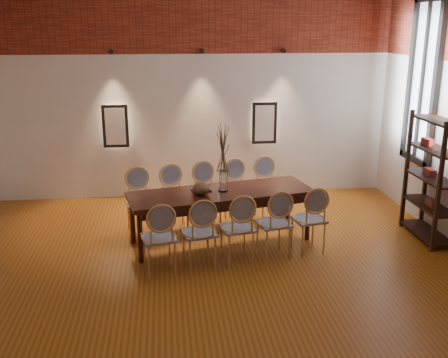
{
  "coord_description": "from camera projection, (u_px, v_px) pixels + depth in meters",
  "views": [
    {
      "loc": [
        -0.46,
        -5.6,
        3.01
      ],
      "look_at": [
        0.29,
        0.9,
        1.05
      ],
      "focal_mm": 42.0,
      "sensor_mm": 36.0,
      "label": 1
    }
  ],
  "objects": [
    {
      "name": "dried_branches",
      "position": [
        223.0,
        149.0,
        7.14
      ],
      "size": [
        0.5,
        0.5,
        0.7
      ],
      "primitive_type": null,
      "color": "#47382D",
      "rests_on": "vase"
    },
    {
      "name": "chair_near_a",
      "position": [
        159.0,
        238.0,
        6.45
      ],
      "size": [
        0.52,
        0.52,
        0.94
      ],
      "primitive_type": null,
      "rotation": [
        0.0,
        0.0,
        0.2
      ],
      "color": "tan",
      "rests_on": "floor"
    },
    {
      "name": "wall_back",
      "position": [
        190.0,
        83.0,
        9.05
      ],
      "size": [
        7.0,
        0.1,
        4.0
      ],
      "primitive_type": "cube",
      "color": "silver",
      "rests_on": "ground"
    },
    {
      "name": "wall_front",
      "position": [
        274.0,
        263.0,
        2.29
      ],
      "size": [
        7.0,
        0.1,
        4.0
      ],
      "primitive_type": "cube",
      "color": "silver",
      "rests_on": "ground"
    },
    {
      "name": "bowl",
      "position": [
        201.0,
        188.0,
        7.14
      ],
      "size": [
        0.24,
        0.24,
        0.18
      ],
      "primitive_type": "ellipsoid",
      "color": "brown",
      "rests_on": "dining_table"
    },
    {
      "name": "chair_near_c",
      "position": [
        237.0,
        228.0,
        6.75
      ],
      "size": [
        0.52,
        0.52,
        0.94
      ],
      "primitive_type": null,
      "rotation": [
        0.0,
        0.0,
        0.2
      ],
      "color": "tan",
      "rests_on": "floor"
    },
    {
      "name": "floor",
      "position": [
        209.0,
        286.0,
        6.25
      ],
      "size": [
        7.0,
        7.0,
        0.02
      ],
      "primitive_type": "cube",
      "color": "#9A5618",
      "rests_on": "ground"
    },
    {
      "name": "window_glass",
      "position": [
        424.0,
        82.0,
        7.91
      ],
      "size": [
        0.02,
        0.78,
        2.38
      ],
      "primitive_type": "cube",
      "color": "silver",
      "rests_on": "wall_right"
    },
    {
      "name": "niche_left",
      "position": [
        116.0,
        126.0,
        9.01
      ],
      "size": [
        0.36,
        0.06,
        0.66
      ],
      "primitive_type": "cube",
      "color": "#FFEAC6",
      "rests_on": "wall_back"
    },
    {
      "name": "vase",
      "position": [
        223.0,
        181.0,
        7.27
      ],
      "size": [
        0.14,
        0.14,
        0.3
      ],
      "primitive_type": "cylinder",
      "color": "silver",
      "rests_on": "dining_table"
    },
    {
      "name": "chair_near_d",
      "position": [
        274.0,
        223.0,
        6.9
      ],
      "size": [
        0.52,
        0.52,
        0.94
      ],
      "primitive_type": null,
      "rotation": [
        0.0,
        0.0,
        0.2
      ],
      "color": "tan",
      "rests_on": "floor"
    },
    {
      "name": "window_frame",
      "position": [
        423.0,
        82.0,
        7.91
      ],
      "size": [
        0.08,
        0.9,
        2.5
      ],
      "primitive_type": "cube",
      "color": "black",
      "rests_on": "wall_right"
    },
    {
      "name": "dining_table",
      "position": [
        221.0,
        217.0,
        7.41
      ],
      "size": [
        2.67,
        1.32,
        0.75
      ],
      "primitive_type": "cube",
      "rotation": [
        0.0,
        0.0,
        0.2
      ],
      "color": "#37110B",
      "rests_on": "floor"
    },
    {
      "name": "chair_far_e",
      "position": [
        269.0,
        189.0,
        8.31
      ],
      "size": [
        0.52,
        0.52,
        0.94
      ],
      "primitive_type": null,
      "rotation": [
        0.0,
        0.0,
        3.34
      ],
      "color": "tan",
      "rests_on": "floor"
    },
    {
      "name": "chair_far_d",
      "position": [
        238.0,
        192.0,
        8.16
      ],
      "size": [
        0.52,
        0.52,
        0.94
      ],
      "primitive_type": null,
      "rotation": [
        0.0,
        0.0,
        3.34
      ],
      "color": "tan",
      "rests_on": "floor"
    },
    {
      "name": "chair_far_b",
      "position": [
        174.0,
        199.0,
        7.86
      ],
      "size": [
        0.52,
        0.52,
        0.94
      ],
      "primitive_type": null,
      "rotation": [
        0.0,
        0.0,
        3.34
      ],
      "color": "tan",
      "rests_on": "floor"
    },
    {
      "name": "book",
      "position": [
        201.0,
        190.0,
        7.32
      ],
      "size": [
        0.29,
        0.23,
        0.03
      ],
      "primitive_type": "cube",
      "rotation": [
        0.0,
        0.0,
        0.2
      ],
      "color": "#7D2066",
      "rests_on": "dining_table"
    },
    {
      "name": "chair_near_b",
      "position": [
        199.0,
        233.0,
        6.6
      ],
      "size": [
        0.52,
        0.52,
        0.94
      ],
      "primitive_type": null,
      "rotation": [
        0.0,
        0.0,
        0.2
      ],
      "color": "tan",
      "rests_on": "floor"
    },
    {
      "name": "spot_fixture_right",
      "position": [
        283.0,
        51.0,
        8.94
      ],
      "size": [
        0.08,
        0.1,
        0.08
      ],
      "primitive_type": "cylinder",
      "rotation": [
        1.57,
        0.0,
        0.0
      ],
      "color": "black",
      "rests_on": "wall_back"
    },
    {
      "name": "chair_far_a",
      "position": [
        140.0,
        202.0,
        7.7
      ],
      "size": [
        0.52,
        0.52,
        0.94
      ],
      "primitive_type": null,
      "rotation": [
        0.0,
        0.0,
        3.34
      ],
      "color": "tan",
      "rests_on": "floor"
    },
    {
      "name": "niche_right",
      "position": [
        264.0,
        123.0,
        9.3
      ],
      "size": [
        0.36,
        0.06,
        0.66
      ],
      "primitive_type": "cube",
      "color": "#FFEAC6",
      "rests_on": "wall_back"
    },
    {
      "name": "brick_band_back",
      "position": [
        189.0,
        7.0,
        8.62
      ],
      "size": [
        7.0,
        0.02,
        1.5
      ],
      "primitive_type": "cube",
      "color": "maroon",
      "rests_on": "ground"
    },
    {
      "name": "spot_fixture_left",
      "position": [
        111.0,
        52.0,
        8.62
      ],
      "size": [
        0.08,
        0.1,
        0.08
      ],
      "primitive_type": "cylinder",
      "rotation": [
        1.57,
        0.0,
        0.0
      ],
      "color": "black",
      "rests_on": "wall_back"
    },
    {
      "name": "chair_near_e",
      "position": [
        309.0,
        219.0,
        7.06
      ],
      "size": [
        0.52,
        0.52,
        0.94
      ],
      "primitive_type": null,
      "rotation": [
        0.0,
        0.0,
        0.2
      ],
      "color": "tan",
      "rests_on": "floor"
    },
    {
      "name": "shelving_rack",
      "position": [
        433.0,
        178.0,
        7.39
      ],
      "size": [
        0.39,
        1.0,
        1.8
      ],
      "primitive_type": null,
      "rotation": [
        0.0,
        0.0,
        0.01
      ],
      "color": "black",
      "rests_on": "floor"
    },
    {
      "name": "chair_far_c",
      "position": [
        207.0,
        196.0,
        8.01
      ],
      "size": [
        0.52,
        0.52,
        0.94
      ],
      "primitive_type": null,
      "rotation": [
        0.0,
        0.0,
        3.34
      ],
      "color": "tan",
      "rests_on": "floor"
    },
    {
      "name": "spot_fixture_mid",
      "position": [
        202.0,
        51.0,
        8.79
      ],
      "size": [
        0.08,
        0.1,
        0.08
      ],
      "primitive_type": "cylinder",
      "rotation": [
        1.57,
        0.0,
        0.0
      ],
      "color": "black",
      "rests_on": "wall_back"
    },
    {
      "name": "window_mullion",
      "position": [
        423.0,
        82.0,
        7.91
      ],
      "size": [
        0.06,
        0.06,
        2.4
      ],
      "primitive_type": "cube",
      "color": "black",
      "rests_on": "wall_right"
    }
  ]
}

